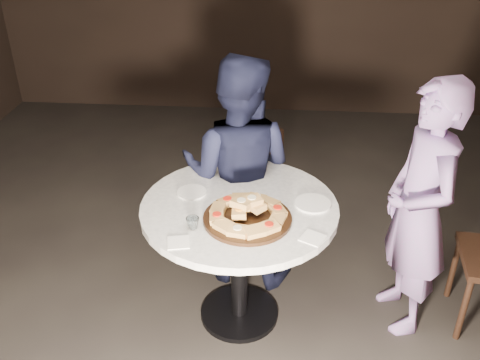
% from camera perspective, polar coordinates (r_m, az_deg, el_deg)
% --- Properties ---
extents(floor, '(7.00, 7.00, 0.00)m').
position_cam_1_polar(floor, '(3.40, 1.10, -15.52)').
color(floor, black).
rests_on(floor, ground).
extents(table, '(1.36, 1.36, 0.83)m').
position_cam_1_polar(table, '(3.05, -0.07, -5.08)').
color(table, black).
rests_on(table, ground).
extents(serving_board, '(0.59, 0.59, 0.02)m').
position_cam_1_polar(serving_board, '(2.84, 0.80, -4.13)').
color(serving_board, black).
rests_on(serving_board, table).
extents(focaccia_pile, '(0.42, 0.42, 0.11)m').
position_cam_1_polar(focaccia_pile, '(2.82, 0.75, -3.37)').
color(focaccia_pile, '#B68646').
rests_on(focaccia_pile, serving_board).
extents(plate_left, '(0.22, 0.22, 0.01)m').
position_cam_1_polar(plate_left, '(3.08, -5.17, -1.31)').
color(plate_left, white).
rests_on(plate_left, table).
extents(plate_right, '(0.22, 0.22, 0.01)m').
position_cam_1_polar(plate_right, '(2.99, 7.76, -2.50)').
color(plate_right, white).
rests_on(plate_right, table).
extents(water_glass, '(0.08, 0.08, 0.06)m').
position_cam_1_polar(water_glass, '(2.77, -5.07, -4.60)').
color(water_glass, silver).
rests_on(water_glass, table).
extents(napkin_near, '(0.13, 0.13, 0.01)m').
position_cam_1_polar(napkin_near, '(2.69, -6.59, -6.64)').
color(napkin_near, white).
rests_on(napkin_near, table).
extents(napkin_far, '(0.15, 0.15, 0.01)m').
position_cam_1_polar(napkin_far, '(2.73, 7.75, -6.14)').
color(napkin_far, white).
rests_on(napkin_far, table).
extents(chair_far, '(0.56, 0.57, 0.90)m').
position_cam_1_polar(chair_far, '(3.89, 0.85, 0.59)').
color(chair_far, black).
rests_on(chair_far, ground).
extents(diner_navy, '(0.83, 0.69, 1.55)m').
position_cam_1_polar(diner_navy, '(3.39, -0.25, 0.78)').
color(diner_navy, black).
rests_on(diner_navy, ground).
extents(diner_teal, '(0.48, 0.63, 1.56)m').
position_cam_1_polar(diner_teal, '(3.16, 18.51, -3.20)').
color(diner_teal, '#8067A5').
rests_on(diner_teal, ground).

